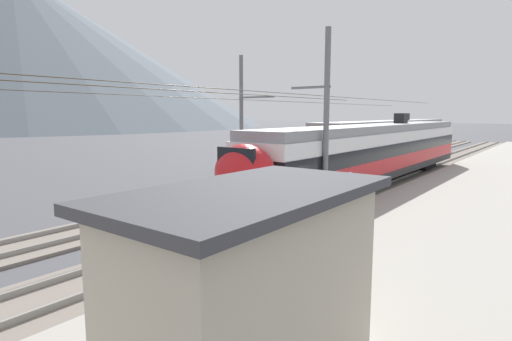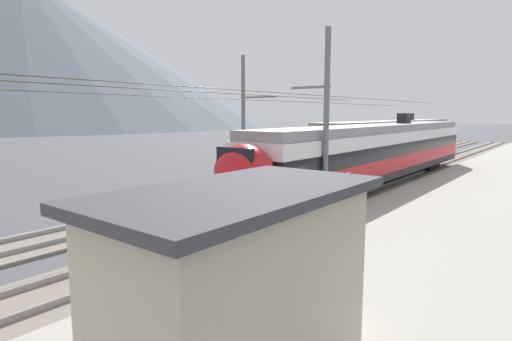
% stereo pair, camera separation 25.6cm
% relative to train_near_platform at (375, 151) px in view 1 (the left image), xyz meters
% --- Properties ---
extents(ground_plane, '(400.00, 400.00, 0.00)m').
position_rel_train_near_platform_xyz_m(ground_plane, '(-11.97, -0.86, -2.23)').
color(ground_plane, '#4C4C51').
extents(platform_slab, '(120.00, 8.86, 0.30)m').
position_rel_train_near_platform_xyz_m(platform_slab, '(-11.97, -6.25, -2.08)').
color(platform_slab, '#A39E93').
rests_on(platform_slab, ground).
extents(track_near, '(120.00, 3.00, 0.28)m').
position_rel_train_near_platform_xyz_m(track_near, '(-11.97, -0.00, -2.16)').
color(track_near, slate).
rests_on(track_near, ground).
extents(track_far, '(120.00, 3.00, 0.28)m').
position_rel_train_near_platform_xyz_m(track_far, '(-11.97, 4.61, -2.16)').
color(track_far, slate).
rests_on(track_far, ground).
extents(train_near_platform, '(27.48, 2.90, 4.27)m').
position_rel_train_near_platform_xyz_m(train_near_platform, '(0.00, 0.00, 0.00)').
color(train_near_platform, '#2D2D30').
rests_on(train_near_platform, track_near).
extents(train_far_track, '(29.60, 3.02, 4.27)m').
position_rel_train_near_platform_xyz_m(train_far_track, '(14.91, 4.61, 0.00)').
color(train_far_track, '#2D2D30').
rests_on(train_far_track, track_far).
extents(catenary_mast_mid, '(40.87, 1.86, 8.00)m').
position_rel_train_near_platform_xyz_m(catenary_mast_mid, '(-9.51, -1.46, 1.90)').
color(catenary_mast_mid, slate).
rests_on(catenary_mast_mid, ground).
extents(catenary_mast_far_side, '(40.87, 2.66, 8.10)m').
position_rel_train_near_platform_xyz_m(catenary_mast_far_side, '(-4.70, 6.80, 1.96)').
color(catenary_mast_far_side, slate).
rests_on(catenary_mast_far_side, ground).
extents(platform_sign, '(0.70, 0.08, 2.16)m').
position_rel_train_near_platform_xyz_m(platform_sign, '(-11.69, -3.58, -0.34)').
color(platform_sign, '#59595B').
rests_on(platform_sign, platform_slab).
extents(passenger_walking, '(0.53, 0.22, 1.69)m').
position_rel_train_near_platform_xyz_m(passenger_walking, '(-15.31, -2.92, -0.98)').
color(passenger_walking, '#383842').
rests_on(passenger_walking, platform_slab).
extents(handbag_beside_passenger, '(0.32, 0.18, 0.38)m').
position_rel_train_near_platform_xyz_m(handbag_beside_passenger, '(-14.37, -2.95, -1.79)').
color(handbag_beside_passenger, '#472D1E').
rests_on(handbag_beside_passenger, platform_slab).
extents(handbag_near_sign, '(0.32, 0.18, 0.37)m').
position_rel_train_near_platform_xyz_m(handbag_near_sign, '(-11.53, -4.05, -1.80)').
color(handbag_near_sign, '#472D1E').
rests_on(handbag_near_sign, platform_slab).
extents(potted_plant_platform_edge, '(0.50, 0.50, 0.73)m').
position_rel_train_near_platform_xyz_m(potted_plant_platform_edge, '(-13.07, -3.40, -1.51)').
color(potted_plant_platform_edge, brown).
rests_on(potted_plant_platform_edge, platform_slab).
extents(potted_plant_by_shelter, '(0.73, 0.73, 0.94)m').
position_rel_train_near_platform_xyz_m(potted_plant_by_shelter, '(-15.35, -3.26, -1.40)').
color(potted_plant_by_shelter, brown).
rests_on(potted_plant_by_shelter, platform_slab).
extents(platform_shelter, '(4.64, 2.49, 3.15)m').
position_rel_train_near_platform_xyz_m(platform_shelter, '(-20.29, -6.08, -0.33)').
color(platform_shelter, '#B7AD99').
rests_on(platform_shelter, platform_slab).
extents(mountain_central_peak, '(181.06, 181.06, 56.45)m').
position_rel_train_near_platform_xyz_m(mountain_central_peak, '(46.39, 157.14, 26.00)').
color(mountain_central_peak, slate).
rests_on(mountain_central_peak, ground).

